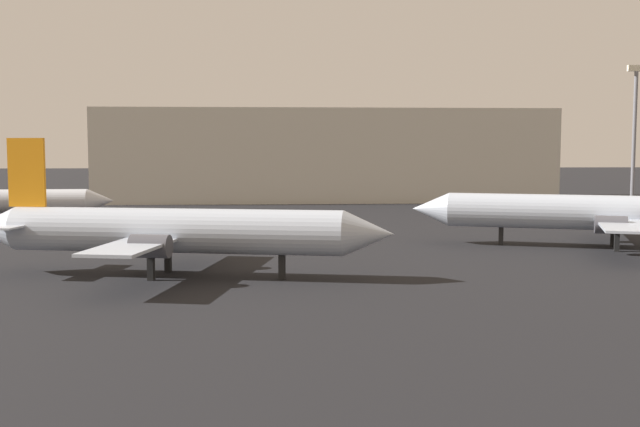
{
  "coord_description": "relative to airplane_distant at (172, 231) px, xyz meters",
  "views": [
    {
      "loc": [
        -2.74,
        -11.12,
        8.77
      ],
      "look_at": [
        1.06,
        45.58,
        3.74
      ],
      "focal_mm": 42.69,
      "sensor_mm": 36.0,
      "label": 1
    }
  ],
  "objects": [
    {
      "name": "airplane_far_left",
      "position": [
        35.13,
        11.76,
        -0.03
      ],
      "size": [
        31.49,
        22.57,
        9.7
      ],
      "rotation": [
        0.0,
        0.0,
        2.8
      ],
      "color": "#B2BCCC",
      "rests_on": "ground_plane"
    },
    {
      "name": "light_mast_right",
      "position": [
        54.51,
        46.03,
        7.81
      ],
      "size": [
        2.4,
        0.5,
        19.34
      ],
      "color": "slate",
      "rests_on": "ground_plane"
    },
    {
      "name": "airplane_distant",
      "position": [
        0.0,
        0.0,
        0.0
      ],
      "size": [
        29.36,
        18.77,
        9.34
      ],
      "rotation": [
        0.0,
        0.0,
        -0.21
      ],
      "color": "#B2BCCC",
      "rests_on": "ground_plane"
    },
    {
      "name": "terminal_building",
      "position": [
        15.65,
        73.94,
        4.2
      ],
      "size": [
        71.82,
        20.49,
        14.63
      ],
      "primitive_type": "cube",
      "color": "beige",
      "rests_on": "ground_plane"
    }
  ]
}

